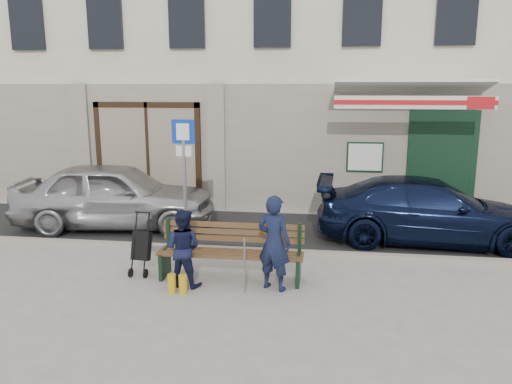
% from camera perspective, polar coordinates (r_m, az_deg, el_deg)
% --- Properties ---
extents(ground, '(80.00, 80.00, 0.00)m').
position_cam_1_polar(ground, '(8.18, -2.09, -10.57)').
color(ground, '#9E9991').
rests_on(ground, ground).
extents(asphalt_lane, '(60.00, 3.20, 0.01)m').
position_cam_1_polar(asphalt_lane, '(11.08, 0.70, -4.44)').
color(asphalt_lane, '#282828').
rests_on(asphalt_lane, ground).
extents(curb, '(60.00, 0.18, 0.12)m').
position_cam_1_polar(curb, '(9.55, -0.52, -6.82)').
color(curb, '#9E9384').
rests_on(curb, ground).
extents(building, '(20.00, 8.27, 10.00)m').
position_cam_1_polar(building, '(16.05, 3.32, 18.54)').
color(building, beige).
rests_on(building, ground).
extents(car_silver, '(4.58, 2.27, 1.50)m').
position_cam_1_polar(car_silver, '(11.61, -15.78, -0.34)').
color(car_silver, '#AEAEB3').
rests_on(car_silver, ground).
extents(car_navy, '(4.58, 2.00, 1.31)m').
position_cam_1_polar(car_navy, '(10.75, 19.11, -2.04)').
color(car_navy, black).
rests_on(car_navy, ground).
extents(parking_sign, '(0.47, 0.09, 2.52)m').
position_cam_1_polar(parking_sign, '(9.79, -8.21, 3.27)').
color(parking_sign, gray).
rests_on(parking_sign, ground).
extents(bench, '(2.40, 1.17, 0.98)m').
position_cam_1_polar(bench, '(8.27, -3.26, -6.94)').
color(bench, brown).
rests_on(bench, ground).
extents(man, '(0.65, 0.54, 1.52)m').
position_cam_1_polar(man, '(7.78, 2.08, -5.82)').
color(man, '#121933').
rests_on(man, ground).
extents(woman, '(0.68, 0.57, 1.26)m').
position_cam_1_polar(woman, '(8.05, -8.36, -6.32)').
color(woman, '#121633').
rests_on(woman, ground).
extents(stroller, '(0.33, 0.45, 1.05)m').
position_cam_1_polar(stroller, '(8.73, -12.97, -6.15)').
color(stroller, black).
rests_on(stroller, ground).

